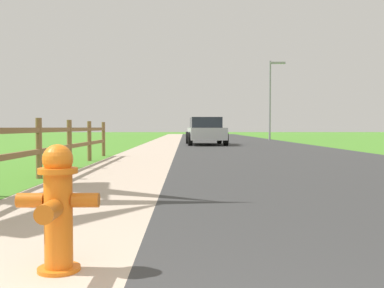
% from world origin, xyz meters
% --- Properties ---
extents(ground_plane, '(120.00, 120.00, 0.00)m').
position_xyz_m(ground_plane, '(0.00, 25.00, 0.00)').
color(ground_plane, '#4A892A').
extents(road_asphalt, '(7.00, 66.00, 0.01)m').
position_xyz_m(road_asphalt, '(3.50, 27.00, 0.00)').
color(road_asphalt, '#353535').
rests_on(road_asphalt, ground).
extents(curb_concrete, '(6.00, 66.00, 0.01)m').
position_xyz_m(curb_concrete, '(-3.00, 27.00, 0.00)').
color(curb_concrete, '#BFA994').
rests_on(curb_concrete, ground).
extents(grass_verge, '(5.00, 66.00, 0.00)m').
position_xyz_m(grass_verge, '(-4.50, 27.00, 0.01)').
color(grass_verge, '#4A892A').
rests_on(grass_verge, ground).
extents(fire_hydrant, '(0.52, 0.43, 0.82)m').
position_xyz_m(fire_hydrant, '(-0.46, 1.77, 0.42)').
color(fire_hydrant, orange).
rests_on(fire_hydrant, ground).
extents(rail_fence, '(0.11, 12.49, 1.10)m').
position_xyz_m(rail_fence, '(-2.27, 6.87, 0.63)').
color(rail_fence, brown).
rests_on(rail_fence, ground).
extents(parked_suv_silver, '(2.14, 4.64, 1.46)m').
position_xyz_m(parked_suv_silver, '(1.44, 22.51, 0.75)').
color(parked_suv_silver, '#B7BABF').
rests_on(parked_suv_silver, ground).
extents(street_lamp, '(1.17, 0.20, 5.74)m').
position_xyz_m(street_lamp, '(6.61, 30.78, 3.46)').
color(street_lamp, gray).
rests_on(street_lamp, ground).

